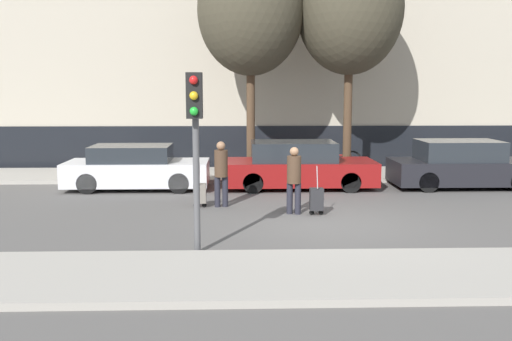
{
  "coord_description": "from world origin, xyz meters",
  "views": [
    {
      "loc": [
        -2.05,
        -12.5,
        3.01
      ],
      "look_at": [
        -1.61,
        1.8,
        0.95
      ],
      "focal_mm": 40.0,
      "sensor_mm": 36.0,
      "label": 1
    }
  ],
  "objects_px": {
    "pedestrian_right": "(294,176)",
    "bare_tree_near_crossing": "(251,11)",
    "bare_tree_down_street": "(350,10)",
    "pedestrian_left": "(221,170)",
    "trolley_right": "(316,199)",
    "parked_car_0": "(136,168)",
    "parked_car_1": "(297,166)",
    "parked_bicycle": "(337,160)",
    "traffic_light": "(195,126)",
    "trolley_left": "(200,193)",
    "parked_car_2": "(462,166)"
  },
  "relations": [
    {
      "from": "parked_car_1",
      "to": "traffic_light",
      "type": "height_order",
      "value": "traffic_light"
    },
    {
      "from": "pedestrian_left",
      "to": "traffic_light",
      "type": "bearing_deg",
      "value": -101.81
    },
    {
      "from": "parked_car_0",
      "to": "pedestrian_right",
      "type": "bearing_deg",
      "value": -39.35
    },
    {
      "from": "bare_tree_near_crossing",
      "to": "bare_tree_down_street",
      "type": "relative_size",
      "value": 0.99
    },
    {
      "from": "pedestrian_left",
      "to": "trolley_right",
      "type": "height_order",
      "value": "pedestrian_left"
    },
    {
      "from": "parked_bicycle",
      "to": "parked_car_0",
      "type": "bearing_deg",
      "value": -157.14
    },
    {
      "from": "trolley_right",
      "to": "traffic_light",
      "type": "distance_m",
      "value": 4.61
    },
    {
      "from": "parked_car_0",
      "to": "parked_car_1",
      "type": "bearing_deg",
      "value": 0.3
    },
    {
      "from": "parked_car_0",
      "to": "parked_car_2",
      "type": "relative_size",
      "value": 0.97
    },
    {
      "from": "parked_car_2",
      "to": "trolley_left",
      "type": "distance_m",
      "value": 8.32
    },
    {
      "from": "parked_car_0",
      "to": "bare_tree_down_street",
      "type": "height_order",
      "value": "bare_tree_down_street"
    },
    {
      "from": "parked_car_0",
      "to": "parked_car_1",
      "type": "distance_m",
      "value": 4.88
    },
    {
      "from": "parked_car_1",
      "to": "parked_car_2",
      "type": "distance_m",
      "value": 5.06
    },
    {
      "from": "parked_car_0",
      "to": "trolley_left",
      "type": "bearing_deg",
      "value": -53.15
    },
    {
      "from": "bare_tree_near_crossing",
      "to": "pedestrian_left",
      "type": "bearing_deg",
      "value": -100.66
    },
    {
      "from": "pedestrian_left",
      "to": "trolley_right",
      "type": "relative_size",
      "value": 1.42
    },
    {
      "from": "parked_bicycle",
      "to": "bare_tree_near_crossing",
      "type": "bearing_deg",
      "value": -162.9
    },
    {
      "from": "parked_car_1",
      "to": "parked_bicycle",
      "type": "height_order",
      "value": "parked_car_1"
    },
    {
      "from": "trolley_left",
      "to": "pedestrian_right",
      "type": "bearing_deg",
      "value": -19.57
    },
    {
      "from": "parked_car_0",
      "to": "trolley_right",
      "type": "xyz_separation_m",
      "value": [
        4.95,
        -3.76,
        -0.25
      ]
    },
    {
      "from": "trolley_right",
      "to": "bare_tree_near_crossing",
      "type": "height_order",
      "value": "bare_tree_near_crossing"
    },
    {
      "from": "trolley_right",
      "to": "bare_tree_down_street",
      "type": "distance_m",
      "value": 7.9
    },
    {
      "from": "pedestrian_left",
      "to": "traffic_light",
      "type": "xyz_separation_m",
      "value": [
        -0.32,
        -4.25,
        1.4
      ]
    },
    {
      "from": "trolley_right",
      "to": "traffic_light",
      "type": "bearing_deg",
      "value": -129.24
    },
    {
      "from": "bare_tree_near_crossing",
      "to": "bare_tree_down_street",
      "type": "bearing_deg",
      "value": 1.84
    },
    {
      "from": "trolley_left",
      "to": "bare_tree_down_street",
      "type": "distance_m",
      "value": 8.42
    },
    {
      "from": "traffic_light",
      "to": "bare_tree_down_street",
      "type": "bearing_deg",
      "value": 63.56
    },
    {
      "from": "parked_car_0",
      "to": "trolley_left",
      "type": "relative_size",
      "value": 3.67
    },
    {
      "from": "parked_car_0",
      "to": "bare_tree_near_crossing",
      "type": "relative_size",
      "value": 0.57
    },
    {
      "from": "bare_tree_near_crossing",
      "to": "pedestrian_right",
      "type": "bearing_deg",
      "value": -80.42
    },
    {
      "from": "bare_tree_near_crossing",
      "to": "parked_car_0",
      "type": "bearing_deg",
      "value": -152.44
    },
    {
      "from": "trolley_right",
      "to": "parked_car_2",
      "type": "bearing_deg",
      "value": 36.69
    },
    {
      "from": "pedestrian_right",
      "to": "bare_tree_near_crossing",
      "type": "xyz_separation_m",
      "value": [
        -0.92,
        5.45,
        4.59
      ]
    },
    {
      "from": "traffic_light",
      "to": "trolley_left",
      "type": "bearing_deg",
      "value": 93.06
    },
    {
      "from": "pedestrian_left",
      "to": "pedestrian_right",
      "type": "bearing_deg",
      "value": -34.29
    },
    {
      "from": "trolley_left",
      "to": "parked_bicycle",
      "type": "relative_size",
      "value": 0.65
    },
    {
      "from": "parked_bicycle",
      "to": "bare_tree_near_crossing",
      "type": "distance_m",
      "value": 5.96
    },
    {
      "from": "trolley_right",
      "to": "parked_bicycle",
      "type": "bearing_deg",
      "value": 76.07
    },
    {
      "from": "parked_car_0",
      "to": "pedestrian_left",
      "type": "distance_m",
      "value": 3.81
    },
    {
      "from": "trolley_left",
      "to": "pedestrian_right",
      "type": "height_order",
      "value": "pedestrian_right"
    },
    {
      "from": "bare_tree_down_street",
      "to": "parked_car_1",
      "type": "bearing_deg",
      "value": -134.5
    },
    {
      "from": "parked_bicycle",
      "to": "parked_car_1",
      "type": "bearing_deg",
      "value": -121.67
    },
    {
      "from": "pedestrian_left",
      "to": "bare_tree_near_crossing",
      "type": "height_order",
      "value": "bare_tree_near_crossing"
    },
    {
      "from": "trolley_left",
      "to": "trolley_right",
      "type": "relative_size",
      "value": 0.97
    },
    {
      "from": "pedestrian_left",
      "to": "parked_car_0",
      "type": "bearing_deg",
      "value": 126.63
    },
    {
      "from": "parked_car_0",
      "to": "bare_tree_near_crossing",
      "type": "height_order",
      "value": "bare_tree_near_crossing"
    },
    {
      "from": "pedestrian_right",
      "to": "parked_bicycle",
      "type": "height_order",
      "value": "pedestrian_right"
    },
    {
      "from": "bare_tree_near_crossing",
      "to": "parked_bicycle",
      "type": "bearing_deg",
      "value": 17.1
    },
    {
      "from": "parked_car_1",
      "to": "pedestrian_right",
      "type": "height_order",
      "value": "pedestrian_right"
    },
    {
      "from": "traffic_light",
      "to": "bare_tree_near_crossing",
      "type": "relative_size",
      "value": 0.44
    }
  ]
}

